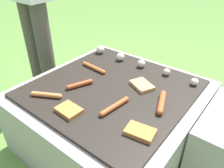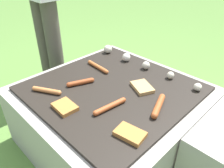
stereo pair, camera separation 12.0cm
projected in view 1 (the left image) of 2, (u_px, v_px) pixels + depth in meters
The scene contains 11 objects.
ground_plane at pixel (112, 139), 1.43m from camera, with size 14.00×14.00×0.00m, color #567F38.
grill at pixel (112, 116), 1.32m from camera, with size 0.92×0.92×0.41m.
sausage_front_left at pixel (115, 106), 1.04m from camera, with size 0.05×0.19×0.03m.
sausage_front_center at pixel (162, 102), 1.07m from camera, with size 0.09×0.18×0.03m.
sausage_back_right at pixel (94, 68), 1.38m from camera, with size 0.20×0.04×0.02m.
sausage_mid_left at pixel (46, 95), 1.12m from camera, with size 0.15×0.10×0.03m.
sausage_back_left at pixel (80, 84), 1.21m from camera, with size 0.08×0.15×0.03m.
bread_slice_right at pixel (69, 110), 1.02m from camera, with size 0.12×0.09×0.02m.
bread_slice_left at pixel (142, 85), 1.21m from camera, with size 0.15×0.14×0.02m.
bread_slice_center at pixel (140, 132), 0.90m from camera, with size 0.13×0.10×0.02m.
mushroom_row at pixel (130, 60), 1.45m from camera, with size 0.75×0.06×0.06m.
Camera 1 is at (0.63, -0.80, 1.07)m, focal length 35.00 mm.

